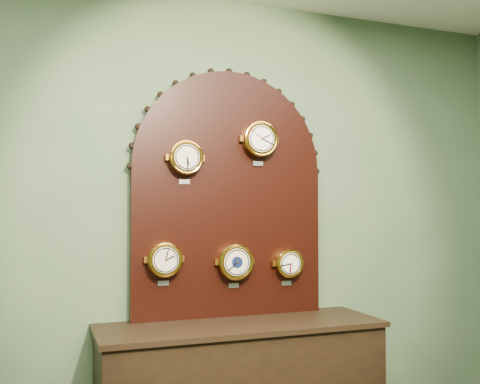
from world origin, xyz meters
name	(u,v)px	position (x,y,z in m)	size (l,w,h in m)	color
wall_back	(226,222)	(0.00, 2.50, 1.40)	(4.00, 4.00, 0.00)	#4D6948
display_board	(229,186)	(0.00, 2.45, 1.63)	(1.26, 0.06, 1.53)	black
roman_clock	(186,158)	(-0.29, 2.38, 1.78)	(0.20, 0.08, 0.26)	gold
arabic_clock	(260,139)	(0.18, 2.38, 1.91)	(0.22, 0.08, 0.27)	gold
hygrometer	(165,260)	(-0.41, 2.38, 1.19)	(0.20, 0.08, 0.25)	gold
barometer	(235,262)	(0.02, 2.38, 1.16)	(0.22, 0.08, 0.27)	gold
tide_clock	(289,263)	(0.37, 2.38, 1.14)	(0.18, 0.08, 0.23)	gold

